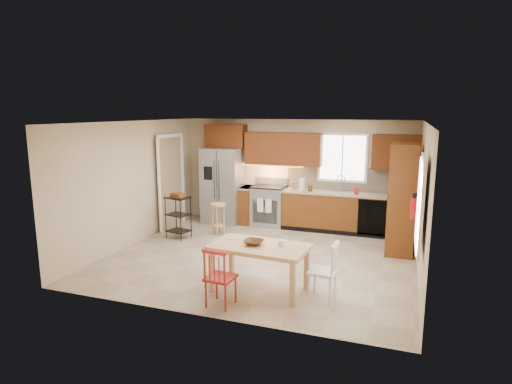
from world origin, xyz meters
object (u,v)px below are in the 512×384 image
Objects in this scene: dining_table at (259,268)px; pantry at (402,198)px; chair_red at (221,277)px; table_bowl at (254,245)px; fire_extinguisher at (414,208)px; bar_stool at (218,219)px; range_stove at (269,206)px; soap_bottle at (357,190)px; refrigerator at (223,185)px; table_jar at (281,244)px; chair_white at (322,270)px; utility_cart at (178,217)px.

pantry is at bearing 58.05° from dining_table.
chair_red is 2.90× the size of table_bowl.
pantry is at bearing 100.78° from fire_extinguisher.
dining_table is 3.15m from bar_stool.
fire_extinguisher reaches higher than range_stove.
pantry reaches higher than soap_bottle.
range_stove is at bearing 2.99° from refrigerator.
fire_extinguisher is (1.15, -1.95, 0.10)m from soap_bottle.
pantry is 5.83× the size of fire_extinguisher.
soap_bottle is 3.74m from table_bowl.
chair_red is (0.66, -4.30, -0.03)m from range_stove.
refrigerator is at bearing 125.32° from table_jar.
pantry is 1.07m from fire_extinguisher.
refrigerator reaches higher than soap_bottle.
table_jar is at bearing -101.45° from soap_bottle.
fire_extinguisher is (0.20, -1.05, 0.05)m from pantry.
soap_bottle is 0.28× the size of bar_stool.
soap_bottle reaches higher than dining_table.
bar_stool is at bearing 52.60° from chair_white.
chair_red and chair_white have the same top height.
pantry reaches higher than utility_cart.
chair_red is 7.42× the size of table_jar.
pantry is 3.38m from table_bowl.
soap_bottle is 0.13× the size of dining_table.
range_stove is 4.35m from chair_red.
dining_table is at bearing -126.50° from pantry.
dining_table is 0.37m from table_bowl.
dining_table is 0.95m from chair_white.
refrigerator is at bearing 155.48° from fire_extinguisher.
fire_extinguisher is 1.23× the size of table_bowl.
table_jar is 0.17× the size of bar_stool.
table_jar is 0.12× the size of utility_cart.
chair_red is (-2.52, -2.26, -0.67)m from fire_extinguisher.
utility_cart is at bearing -136.88° from bar_stool.
range_stove is 3.19m from pantry.
fire_extinguisher is at bearing -33.44° from chair_white.
utility_cart is at bearing -171.79° from pantry.
soap_bottle reaches higher than chair_white.
utility_cart is at bearing 140.43° from table_bowl.
chair_red reaches higher than table_bowl.
dining_table is (-2.17, -1.61, -0.75)m from fire_extinguisher.
soap_bottle is (2.03, -0.08, 0.54)m from range_stove.
range_stove is at bearing 110.47° from table_jar.
chair_white is at bearing -91.13° from soap_bottle.
pantry is at bearing -16.77° from chair_white.
fire_extinguisher is at bearing -8.29° from bar_stool.
pantry reaches higher than chair_white.
utility_cart is (-2.18, 2.66, 0.04)m from chair_red.
soap_bottle reaches higher than table_bowl.
fire_extinguisher is 0.42× the size of chair_red.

